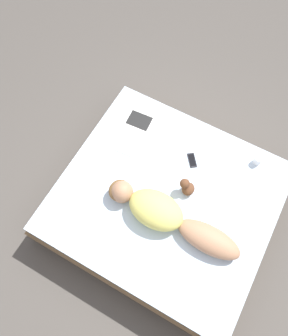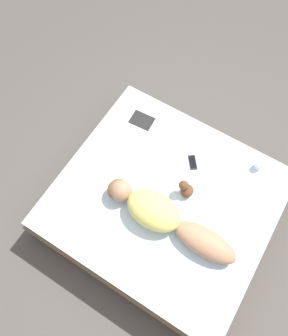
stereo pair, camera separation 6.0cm
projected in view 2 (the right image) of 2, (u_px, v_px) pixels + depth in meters
ground_plane at (163, 210)px, 3.47m from camera, size 12.00×12.00×0.00m
bed at (164, 204)px, 3.27m from camera, size 1.87×2.04×0.44m
person at (163, 216)px, 2.88m from camera, size 0.34×1.29×0.23m
open_magazine at (136, 130)px, 3.35m from camera, size 0.57×0.38×0.01m
coffee_mug at (259, 165)px, 3.15m from camera, size 0.11×0.07×0.09m
cell_phone at (193, 162)px, 3.20m from camera, size 0.17×0.15×0.01m
plush_toy at (186, 189)px, 3.01m from camera, size 0.13×0.15×0.18m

